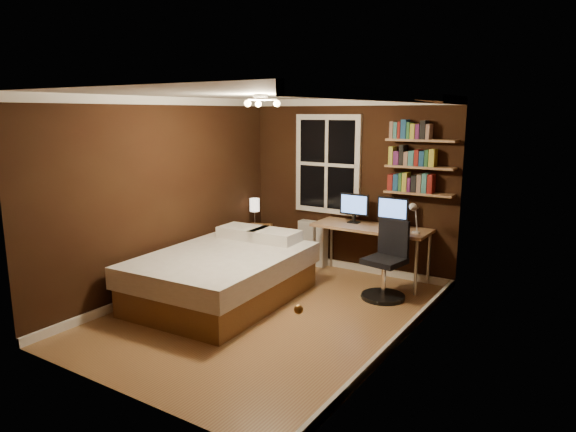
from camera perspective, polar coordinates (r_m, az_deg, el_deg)
The scene contains 24 objects.
floor at distance 6.12m, azimuth -2.23°, elevation -10.71°, with size 4.20×4.20×0.00m, color brown.
wall_back at distance 7.56m, azimuth 6.85°, elevation 3.33°, with size 3.20×0.04×2.50m, color black.
wall_left at distance 6.80m, azimuth -13.45°, elevation 2.18°, with size 0.04×4.20×2.50m, color black.
wall_right at distance 5.04m, azimuth 12.75°, elevation -0.96°, with size 0.04×4.20×2.50m, color black.
ceiling at distance 5.67m, azimuth -2.43°, elevation 13.37°, with size 3.20×4.20×0.02m, color white.
window at distance 7.65m, azimuth 4.42°, elevation 5.73°, with size 1.06×0.06×1.46m, color white.
door at distance 3.74m, azimuth 4.14°, elevation -8.66°, with size 0.03×0.82×2.05m, color black, non-canonical shape.
door_knob at distance 3.53m, azimuth 1.18°, elevation -10.35°, with size 0.06×0.06×0.06m, color gold.
ceiling_fixture at distance 5.59m, azimuth -3.02°, elevation 12.37°, with size 0.44×0.44×0.18m, color beige, non-canonical shape.
bookshelf_lower at distance 7.05m, azimuth 14.33°, elevation 2.46°, with size 0.92×0.22×0.03m, color #9D754C.
books_row_lower at distance 7.03m, azimuth 14.39°, elevation 3.51°, with size 0.54×0.16×0.23m, color maroon, non-canonical shape.
bookshelf_middle at distance 7.01m, azimuth 14.48°, elevation 5.29°, with size 0.92×0.22×0.03m, color #9D754C.
books_row_middle at distance 7.00m, azimuth 14.53°, elevation 6.35°, with size 0.54×0.16×0.23m, color navy, non-canonical shape.
bookshelf_upper at distance 6.98m, azimuth 14.62°, elevation 8.14°, with size 0.92×0.22×0.03m, color #9D754C.
books_row_upper at distance 6.98m, azimuth 14.67°, elevation 9.21°, with size 0.54×0.16×0.23m, color #2A6233, non-canonical shape.
bed at distance 6.48m, azimuth -7.13°, elevation -6.50°, with size 1.71×2.30×0.75m.
nightstand at distance 8.11m, azimuth -3.68°, elevation -3.04°, with size 0.45×0.45×0.56m, color brown.
bedside_lamp at distance 8.00m, azimuth -3.73°, elevation 0.41°, with size 0.15×0.15×0.43m, color beige, non-canonical shape.
radiator at distance 7.88m, azimuth 2.79°, elevation -3.02°, with size 0.45×0.16×0.68m, color silver.
desk at distance 7.17m, azimuth 9.19°, elevation -1.61°, with size 1.62×0.61×0.77m.
monitor_left at distance 7.31m, azimuth 7.36°, elevation 0.85°, with size 0.43×0.12×0.42m, color black, non-canonical shape.
monitor_right at distance 7.09m, azimuth 11.55°, elevation 0.38°, with size 0.43×0.12×0.42m, color black, non-canonical shape.
desk_lamp at distance 6.75m, azimuth 13.87°, elevation -0.18°, with size 0.14×0.32×0.44m, color silver, non-canonical shape.
office_chair at distance 6.59m, azimuth 10.85°, elevation -5.81°, with size 0.55×0.55×0.99m.
Camera 1 is at (3.26, -4.64, 2.31)m, focal length 32.00 mm.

